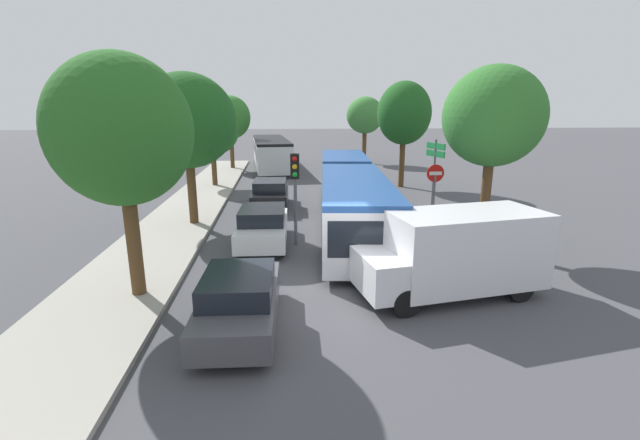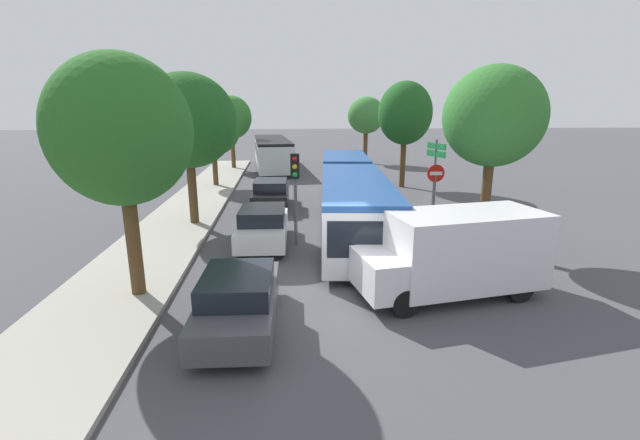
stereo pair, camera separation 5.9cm
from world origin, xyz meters
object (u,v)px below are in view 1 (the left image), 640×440
queued_car_black (270,194)px  tree_right_far (365,116)px  queued_car_white (263,226)px  tree_left_near (123,135)px  tree_left_far (211,131)px  white_van (457,251)px  tree_left_mid (185,124)px  queued_car_graphite (239,300)px  no_entry_sign (434,188)px  city_bus_rear (271,151)px  tree_right_near (493,117)px  tree_right_mid (404,115)px  direction_sign_post (435,163)px  traffic_light (295,179)px  tree_left_distant (230,119)px  articulated_bus (349,189)px

queued_car_black → tree_right_far: tree_right_far is taller
queued_car_white → tree_left_near: tree_left_near is taller
queued_car_white → tree_left_far: 13.41m
white_van → tree_left_mid: bearing=-52.8°
queued_car_graphite → tree_left_mid: (-2.87, 9.33, 3.66)m
tree_left_mid → no_entry_sign: bearing=-12.0°
city_bus_rear → queued_car_white: (0.07, -21.05, -0.73)m
tree_left_mid → tree_right_near: (11.07, -4.23, 0.31)m
tree_right_mid → direction_sign_post: bearing=-95.6°
queued_car_graphite → queued_car_white: size_ratio=0.96×
queued_car_graphite → traffic_light: size_ratio=1.18×
city_bus_rear → tree_left_near: size_ratio=1.89×
tree_left_distant → tree_right_near: tree_right_near is taller
queued_car_black → tree_right_near: size_ratio=0.66×
white_van → tree_left_far: bearing=-72.7°
city_bus_rear → white_van: bearing=-172.7°
tree_right_near → articulated_bus: bearing=130.6°
city_bus_rear → direction_sign_post: size_ratio=3.29×
direction_sign_post → tree_left_distant: 20.73m
tree_right_mid → articulated_bus: bearing=-120.7°
tree_left_near → direction_sign_post: bearing=36.4°
queued_car_graphite → tree_left_far: 19.41m
queued_car_black → tree_left_mid: tree_left_mid is taller
queued_car_white → tree_right_near: size_ratio=0.65×
direction_sign_post → queued_car_graphite: bearing=36.9°
queued_car_black → tree_left_near: size_ratio=0.66×
queued_car_graphite → tree_right_far: (8.88, 30.65, 3.57)m
no_entry_sign → direction_sign_post: size_ratio=0.78×
queued_car_graphite → tree_left_distant: size_ratio=0.67×
articulated_bus → tree_right_far: size_ratio=2.72×
tree_left_near → tree_right_mid: tree_right_mid is taller
tree_left_near → tree_right_mid: size_ratio=0.95×
queued_car_graphite → queued_car_white: bearing=-0.7°
direction_sign_post → tree_left_distant: bearing=-71.5°
traffic_light → tree_left_near: tree_left_near is taller
articulated_bus → tree_left_near: 10.96m
queued_car_black → tree_left_mid: (-3.33, -3.26, 3.63)m
queued_car_black → tree_left_far: size_ratio=0.80×
direction_sign_post → tree_right_mid: tree_right_mid is taller
white_van → tree_right_mid: tree_right_mid is taller
no_entry_sign → tree_left_near: (-9.93, -5.30, 2.44)m
city_bus_rear → queued_car_black: city_bus_rear is taller
no_entry_sign → tree_left_mid: (-9.98, 2.13, 2.48)m
traffic_light → tree_left_near: bearing=-41.1°
tree_right_near → traffic_light: bearing=171.0°
tree_left_far → articulated_bus: bearing=-50.6°
direction_sign_post → tree_left_mid: tree_left_mid is taller
articulated_bus → tree_right_far: (4.77, 20.77, 2.88)m
direction_sign_post → tree_left_near: (-10.87, -8.01, 1.76)m
queued_car_black → tree_left_far: bearing=32.8°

